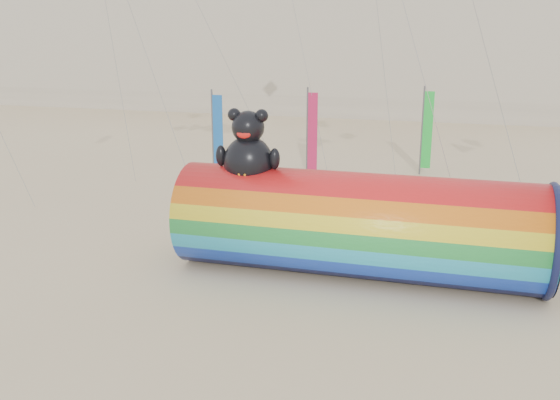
# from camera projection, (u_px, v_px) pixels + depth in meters

# --- Properties ---
(ground) EXTENTS (160.00, 160.00, 0.00)m
(ground) POSITION_uv_depth(u_px,v_px,m) (255.00, 275.00, 22.23)
(ground) COLOR #CCB58C
(ground) RESTS_ON ground
(hotel_building) EXTENTS (60.40, 15.40, 20.60)m
(hotel_building) POSITION_uv_depth(u_px,v_px,m) (279.00, 7.00, 65.10)
(hotel_building) COLOR #B7AD99
(hotel_building) RESTS_ON ground
(windsock_assembly) EXTENTS (12.72, 3.87, 5.86)m
(windsock_assembly) POSITION_uv_depth(u_px,v_px,m) (358.00, 222.00, 21.74)
(windsock_assembly) COLOR red
(windsock_assembly) RESTS_ON ground
(festival_banners) EXTENTS (11.71, 5.14, 5.20)m
(festival_banners) POSITION_uv_depth(u_px,v_px,m) (320.00, 133.00, 35.44)
(festival_banners) COLOR #59595E
(festival_banners) RESTS_ON ground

